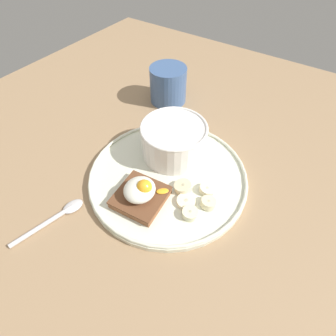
# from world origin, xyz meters

# --- Properties ---
(ground_plane) EXTENTS (1.20, 1.20, 0.02)m
(ground_plane) POSITION_xyz_m (0.00, 0.00, 0.01)
(ground_plane) COLOR #9B7B58
(ground_plane) RESTS_ON ground
(plate) EXTENTS (0.30, 0.30, 0.02)m
(plate) POSITION_xyz_m (0.00, 0.00, 0.03)
(plate) COLOR silver
(plate) RESTS_ON ground_plane
(oatmeal_bowl) EXTENTS (0.13, 0.13, 0.07)m
(oatmeal_bowl) POSITION_xyz_m (0.06, 0.02, 0.06)
(oatmeal_bowl) COLOR white
(oatmeal_bowl) RESTS_ON plate
(toast_slice) EXTENTS (0.09, 0.09, 0.02)m
(toast_slice) POSITION_xyz_m (-0.07, 0.01, 0.04)
(toast_slice) COLOR brown
(toast_slice) RESTS_ON plate
(poached_egg) EXTENTS (0.07, 0.07, 0.04)m
(poached_egg) POSITION_xyz_m (-0.07, 0.01, 0.06)
(poached_egg) COLOR white
(poached_egg) RESTS_ON toast_slice
(banana_slice_front) EXTENTS (0.04, 0.04, 0.02)m
(banana_slice_front) POSITION_xyz_m (-0.01, -0.04, 0.04)
(banana_slice_front) COLOR beige
(banana_slice_front) RESTS_ON plate
(banana_slice_left) EXTENTS (0.04, 0.04, 0.01)m
(banana_slice_left) POSITION_xyz_m (0.01, -0.08, 0.04)
(banana_slice_left) COLOR #F3E4BD
(banana_slice_left) RESTS_ON plate
(banana_slice_back) EXTENTS (0.05, 0.05, 0.01)m
(banana_slice_back) POSITION_xyz_m (-0.03, -0.06, 0.03)
(banana_slice_back) COLOR #F7E7C2
(banana_slice_back) RESTS_ON plate
(banana_slice_right) EXTENTS (0.03, 0.03, 0.02)m
(banana_slice_right) POSITION_xyz_m (-0.02, -0.09, 0.04)
(banana_slice_right) COLOR beige
(banana_slice_right) RESTS_ON plate
(banana_slice_inner) EXTENTS (0.03, 0.03, 0.01)m
(banana_slice_inner) POSITION_xyz_m (-0.05, -0.08, 0.04)
(banana_slice_inner) COLOR beige
(banana_slice_inner) RESTS_ON plate
(coffee_mug) EXTENTS (0.09, 0.09, 0.09)m
(coffee_mug) POSITION_xyz_m (0.22, 0.15, 0.06)
(coffee_mug) COLOR #3F5D90
(coffee_mug) RESTS_ON ground_plane
(spoon) EXTENTS (0.13, 0.05, 0.01)m
(spoon) POSITION_xyz_m (-0.18, 0.11, 0.02)
(spoon) COLOR silver
(spoon) RESTS_ON ground_plane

